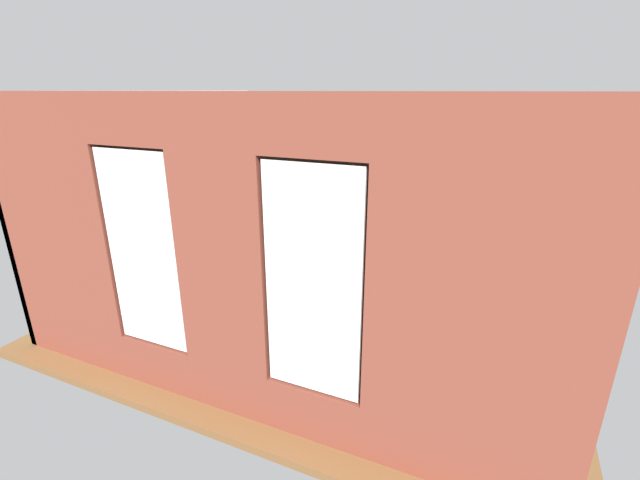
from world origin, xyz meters
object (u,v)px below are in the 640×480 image
(couch_by_window, at_px, (210,336))
(potted_plant_corner_near_left, at_px, (514,250))
(table_plant_small, at_px, (328,264))
(papasan_chair, at_px, (363,239))
(media_console, at_px, (196,257))
(potted_plant_between_couches, at_px, (313,324))
(remote_black, at_px, (316,262))
(potted_plant_foreground_right, at_px, (266,212))
(cup_ceramic, at_px, (349,265))
(couch_left, at_px, (497,330))
(candle_jar, at_px, (298,262))
(coffee_table, at_px, (324,270))
(tv_flatscreen, at_px, (193,226))
(potted_plant_corner_far_left, at_px, (510,401))
(potted_plant_near_tv, at_px, (182,257))

(couch_by_window, bearing_deg, potted_plant_corner_near_left, -127.66)
(table_plant_small, bearing_deg, papasan_chair, -91.26)
(media_console, distance_m, potted_plant_between_couches, 4.25)
(couch_by_window, distance_m, remote_black, 2.52)
(remote_black, xyz_separation_m, potted_plant_foreground_right, (2.18, -1.99, 0.15))
(cup_ceramic, relative_size, potted_plant_foreground_right, 0.12)
(couch_left, height_order, potted_plant_corner_near_left, potted_plant_corner_near_left)
(candle_jar, bearing_deg, papasan_chair, -108.69)
(coffee_table, distance_m, table_plant_small, 0.23)
(potted_plant_corner_near_left, relative_size, potted_plant_between_couches, 0.79)
(coffee_table, height_order, potted_plant_corner_near_left, potted_plant_corner_near_left)
(tv_flatscreen, bearing_deg, potted_plant_foreground_right, -97.88)
(cup_ceramic, height_order, potted_plant_between_couches, potted_plant_between_couches)
(couch_left, height_order, potted_plant_corner_far_left, potted_plant_corner_far_left)
(tv_flatscreen, xyz_separation_m, potted_plant_corner_far_left, (-5.62, 2.41, -0.27))
(table_plant_small, bearing_deg, media_console, -0.39)
(cup_ceramic, distance_m, potted_plant_near_tv, 2.79)
(coffee_table, relative_size, media_console, 1.46)
(cup_ceramic, bearing_deg, papasan_chair, -80.43)
(potted_plant_foreground_right, bearing_deg, cup_ceramic, 144.81)
(media_console, bearing_deg, potted_plant_corner_far_left, 156.79)
(remote_black, bearing_deg, media_console, 86.18)
(couch_left, bearing_deg, tv_flatscreen, -95.75)
(couch_by_window, distance_m, potted_plant_corner_far_left, 3.51)
(cup_ceramic, distance_m, potted_plant_between_couches, 2.53)
(couch_left, xyz_separation_m, remote_black, (2.99, -0.84, 0.14))
(potted_plant_foreground_right, bearing_deg, potted_plant_between_couches, 126.29)
(potted_plant_corner_near_left, xyz_separation_m, potted_plant_near_tv, (5.06, 3.18, 0.20))
(papasan_chair, xyz_separation_m, potted_plant_between_couches, (-0.73, 4.01, 0.38))
(coffee_table, bearing_deg, potted_plant_near_tv, 26.29)
(candle_jar, distance_m, table_plant_small, 0.56)
(coffee_table, distance_m, media_console, 2.68)
(couch_by_window, bearing_deg, potted_plant_foreground_right, -67.94)
(papasan_chair, relative_size, potted_plant_corner_far_left, 0.99)
(coffee_table, bearing_deg, tv_flatscreen, 1.81)
(couch_left, bearing_deg, coffee_table, -103.82)
(potted_plant_corner_near_left, bearing_deg, candle_jar, 33.41)
(tv_flatscreen, height_order, potted_plant_corner_near_left, tv_flatscreen)
(table_plant_small, xyz_separation_m, remote_black, (0.30, -0.19, -0.10))
(potted_plant_corner_near_left, bearing_deg, potted_plant_foreground_right, 0.52)
(table_plant_small, distance_m, potted_plant_corner_far_left, 3.71)
(coffee_table, height_order, potted_plant_near_tv, potted_plant_near_tv)
(media_console, xyz_separation_m, papasan_chair, (-2.82, -1.75, 0.20))
(remote_black, relative_size, papasan_chair, 0.16)
(couch_by_window, height_order, candle_jar, couch_by_window)
(media_console, distance_m, potted_plant_corner_near_left, 6.04)
(candle_jar, bearing_deg, potted_plant_between_couches, 120.71)
(potted_plant_foreground_right, bearing_deg, potted_plant_near_tv, 94.57)
(potted_plant_between_couches, relative_size, potted_plant_near_tv, 1.33)
(remote_black, relative_size, media_console, 0.17)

